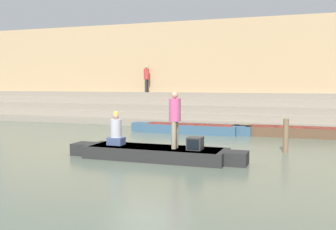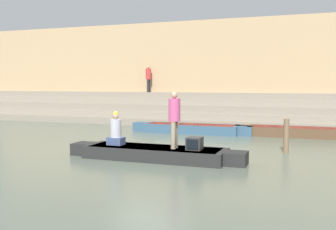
{
  "view_description": "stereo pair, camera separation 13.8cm",
  "coord_description": "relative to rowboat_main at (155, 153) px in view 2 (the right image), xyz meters",
  "views": [
    {
      "loc": [
        4.95,
        -12.11,
        2.34
      ],
      "look_at": [
        0.6,
        0.23,
        1.28
      ],
      "focal_mm": 42.0,
      "sensor_mm": 36.0,
      "label": 1
    },
    {
      "loc": [
        5.08,
        -12.07,
        2.34
      ],
      "look_at": [
        0.6,
        0.23,
        1.28
      ],
      "focal_mm": 42.0,
      "sensor_mm": 36.0,
      "label": 2
    }
  ],
  "objects": [
    {
      "name": "rowboat_main",
      "position": [
        0.0,
        0.0,
        0.0
      ],
      "size": [
        5.66,
        1.4,
        0.38
      ],
      "rotation": [
        0.0,
        0.0,
        0.05
      ],
      "color": "black",
      "rests_on": "ground"
    },
    {
      "name": "ground_plane",
      "position": [
        -0.59,
        0.97,
        -0.21
      ],
      "size": [
        120.0,
        120.0,
        0.0
      ],
      "primitive_type": "plane",
      "color": "#566051"
    },
    {
      "name": "tv_set",
      "position": [
        1.29,
        -0.04,
        0.36
      ],
      "size": [
        0.44,
        0.47,
        0.38
      ],
      "rotation": [
        0.0,
        0.0,
        0.13
      ],
      "color": "#2D2D2D",
      "rests_on": "rowboat_main"
    },
    {
      "name": "ghat_steps",
      "position": [
        -0.59,
        10.99,
        0.44
      ],
      "size": [
        36.0,
        3.86,
        1.77
      ],
      "color": "gray",
      "rests_on": "ground"
    },
    {
      "name": "mooring_post",
      "position": [
        3.74,
        2.61,
        0.37
      ],
      "size": [
        0.19,
        0.19,
        1.15
      ],
      "primitive_type": "cylinder",
      "color": "brown",
      "rests_on": "ground"
    },
    {
      "name": "moored_boat_shore",
      "position": [
        4.1,
        6.89,
        0.02
      ],
      "size": [
        5.79,
        1.18,
        0.42
      ],
      "rotation": [
        0.0,
        0.0,
        0.07
      ],
      "color": "brown",
      "rests_on": "ground"
    },
    {
      "name": "person_rowing",
      "position": [
        -1.33,
        0.0,
        0.6
      ],
      "size": [
        0.49,
        0.39,
        1.07
      ],
      "rotation": [
        0.0,
        0.0,
        -0.14
      ],
      "color": "#3D4C75",
      "rests_on": "rowboat_main"
    },
    {
      "name": "person_standing",
      "position": [
        0.65,
        -0.03,
        1.16
      ],
      "size": [
        0.35,
        0.35,
        1.7
      ],
      "rotation": [
        0.0,
        0.0,
        -0.07
      ],
      "color": "gray",
      "rests_on": "rowboat_main"
    },
    {
      "name": "person_on_steps",
      "position": [
        -5.27,
        12.02,
        2.54
      ],
      "size": [
        0.34,
        0.34,
        1.68
      ],
      "rotation": [
        0.0,
        0.0,
        3.75
      ],
      "color": "#28282D",
      "rests_on": "ghat_steps"
    },
    {
      "name": "moored_boat_distant",
      "position": [
        -0.79,
        6.52,
        0.02
      ],
      "size": [
        5.75,
        1.18,
        0.42
      ],
      "rotation": [
        0.0,
        0.0,
        0.03
      ],
      "color": "#33516B",
      "rests_on": "ground"
    },
    {
      "name": "back_wall",
      "position": [
        -0.59,
        13.0,
        2.86
      ],
      "size": [
        34.2,
        1.28,
        6.19
      ],
      "color": "tan",
      "rests_on": "ground"
    }
  ]
}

